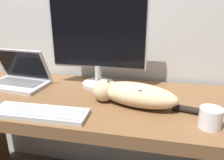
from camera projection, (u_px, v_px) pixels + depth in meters
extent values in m
cube|color=brown|center=(84.00, 101.00, 1.19)|extent=(1.72, 0.65, 0.06)
cylinder|color=#B2B2B7|center=(99.00, 84.00, 1.34)|extent=(0.19, 0.19, 0.02)
cylinder|color=#B2B2B7|center=(98.00, 74.00, 1.32)|extent=(0.04, 0.04, 0.11)
cube|color=#B2B2B7|center=(98.00, 33.00, 1.24)|extent=(0.57, 0.02, 0.41)
cube|color=black|center=(97.00, 33.00, 1.23)|extent=(0.55, 0.01, 0.38)
cube|color=#B7B7BC|center=(18.00, 85.00, 1.33)|extent=(0.37, 0.25, 0.02)
cube|color=slate|center=(19.00, 82.00, 1.33)|extent=(0.30, 0.15, 0.00)
cube|color=#B7B7BC|center=(22.00, 64.00, 1.35)|extent=(0.36, 0.13, 0.20)
cube|color=black|center=(22.00, 65.00, 1.34)|extent=(0.32, 0.11, 0.18)
cube|color=#BCBCC1|center=(40.00, 113.00, 0.99)|extent=(0.44, 0.14, 0.02)
cube|color=#939397|center=(39.00, 111.00, 0.98)|extent=(0.41, 0.11, 0.00)
ellipsoid|color=#D1B284|center=(137.00, 95.00, 1.06)|extent=(0.42, 0.24, 0.11)
ellipsoid|color=black|center=(141.00, 89.00, 1.04)|extent=(0.20, 0.15, 0.05)
sphere|color=#D1B284|center=(104.00, 90.00, 1.11)|extent=(0.11, 0.11, 0.11)
cone|color=black|center=(99.00, 81.00, 1.11)|extent=(0.03, 0.03, 0.03)
cone|color=black|center=(108.00, 82.00, 1.09)|extent=(0.03, 0.03, 0.03)
cylinder|color=black|center=(192.00, 110.00, 0.99)|extent=(0.18, 0.07, 0.03)
cylinder|color=white|center=(210.00, 118.00, 0.88)|extent=(0.09, 0.09, 0.08)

